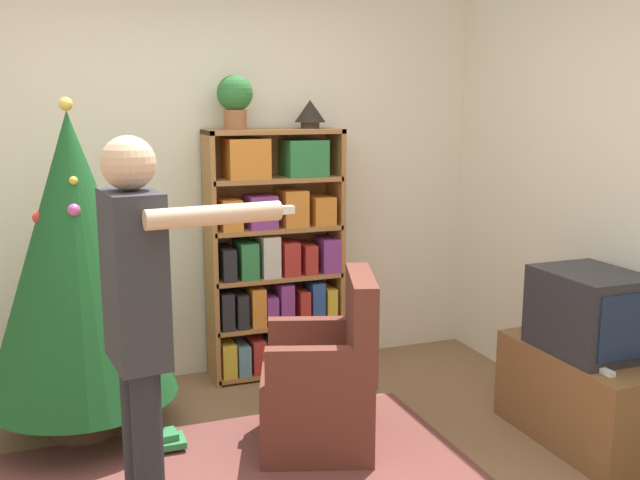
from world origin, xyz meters
TOP-DOWN VIEW (x-y plane):
  - wall_back at (0.00, 1.87)m, footprint 8.00×0.10m
  - bookshelf at (0.54, 1.65)m, footprint 0.87×0.29m
  - tv_stand at (1.77, 0.14)m, footprint 0.46×0.92m
  - television at (1.77, 0.14)m, footprint 0.43×0.54m
  - game_remote at (1.63, -0.14)m, footprint 0.04×0.12m
  - christmas_tree at (-0.69, 1.17)m, footprint 1.00×1.00m
  - armchair at (0.47, 0.57)m, footprint 0.72×0.71m
  - standing_person at (-0.52, -0.12)m, footprint 0.66×0.47m
  - potted_plant at (0.30, 1.66)m, footprint 0.22×0.22m
  - table_lamp at (0.79, 1.66)m, footprint 0.20×0.20m
  - book_pile_near_tree at (-0.32, 0.82)m, footprint 0.22×0.16m

SIDE VIEW (x-z plane):
  - book_pile_near_tree at x=-0.32m, z-range 0.00..0.09m
  - tv_stand at x=1.77m, z-range 0.00..0.50m
  - armchair at x=0.47m, z-range -0.14..0.78m
  - game_remote at x=1.63m, z-range 0.50..0.53m
  - television at x=1.77m, z-range 0.50..0.93m
  - bookshelf at x=0.54m, z-range -0.01..1.60m
  - christmas_tree at x=-0.69m, z-range 0.07..1.87m
  - standing_person at x=-0.52m, z-range 0.16..1.82m
  - wall_back at x=0.00m, z-range 0.00..2.60m
  - table_lamp at x=0.79m, z-range 1.62..1.80m
  - potted_plant at x=0.30m, z-range 1.63..1.96m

